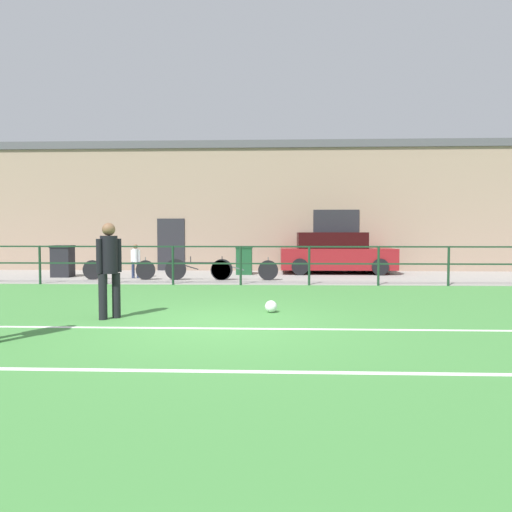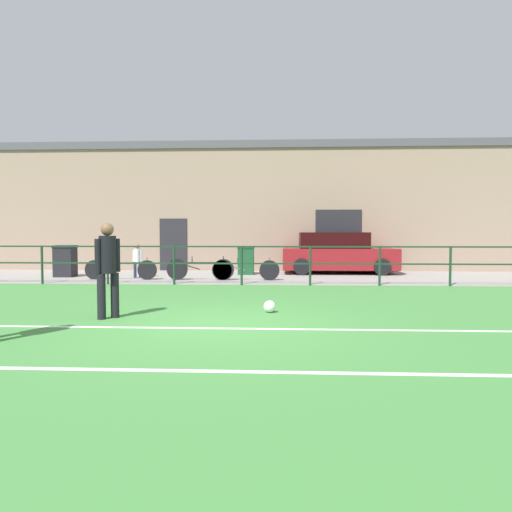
# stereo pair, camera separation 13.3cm
# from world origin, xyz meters

# --- Properties ---
(ground) EXTENTS (60.00, 44.00, 0.04)m
(ground) POSITION_xyz_m (0.00, 0.00, -0.02)
(ground) COLOR #42843D
(field_line_touchline) EXTENTS (36.00, 0.11, 0.00)m
(field_line_touchline) POSITION_xyz_m (0.00, -0.30, 0.00)
(field_line_touchline) COLOR white
(field_line_touchline) RESTS_ON ground
(field_line_hash) EXTENTS (36.00, 0.11, 0.00)m
(field_line_hash) POSITION_xyz_m (0.00, -2.64, 0.00)
(field_line_hash) COLOR white
(field_line_hash) RESTS_ON ground
(pavement_strip) EXTENTS (48.00, 5.00, 0.02)m
(pavement_strip) POSITION_xyz_m (0.00, 8.50, 0.01)
(pavement_strip) COLOR gray
(pavement_strip) RESTS_ON ground
(perimeter_fence) EXTENTS (36.07, 0.07, 1.15)m
(perimeter_fence) POSITION_xyz_m (0.00, 6.00, 0.75)
(perimeter_fence) COLOR #193823
(perimeter_fence) RESTS_ON ground
(clubhouse_facade) EXTENTS (28.00, 2.56, 5.17)m
(clubhouse_facade) POSITION_xyz_m (-0.00, 12.20, 2.60)
(clubhouse_facade) COLOR gray
(clubhouse_facade) RESTS_ON ground
(player_goalkeeper) EXTENTS (0.36, 0.36, 1.71)m
(player_goalkeeper) POSITION_xyz_m (-1.94, 0.49, 0.97)
(player_goalkeeper) COLOR black
(player_goalkeeper) RESTS_ON ground
(soccer_ball_match) EXTENTS (0.23, 0.23, 0.23)m
(soccer_ball_match) POSITION_xyz_m (0.93, 1.26, 0.12)
(soccer_ball_match) COLOR white
(soccer_ball_match) RESTS_ON ground
(spectator_child) EXTENTS (0.31, 0.20, 1.13)m
(spectator_child) POSITION_xyz_m (-3.66, 7.82, 0.66)
(spectator_child) COLOR #232D4C
(spectator_child) RESTS_ON pavement_strip
(parked_car_red) EXTENTS (4.18, 1.85, 1.53)m
(parked_car_red) POSITION_xyz_m (3.26, 9.96, 0.75)
(parked_car_red) COLOR maroon
(parked_car_red) RESTS_ON pavement_strip
(bicycle_parked_0) EXTENTS (2.16, 0.04, 0.74)m
(bicycle_parked_0) POSITION_xyz_m (0.02, 7.20, 0.35)
(bicycle_parked_0) COLOR black
(bicycle_parked_0) RESTS_ON pavement_strip
(bicycle_parked_1) EXTENTS (2.36, 0.04, 0.73)m
(bicycle_parked_1) POSITION_xyz_m (-4.03, 7.20, 0.35)
(bicycle_parked_1) COLOR black
(bicycle_parked_1) RESTS_ON pavement_strip
(bicycle_parked_2) EXTENTS (2.17, 0.04, 0.77)m
(bicycle_parked_2) POSITION_xyz_m (-1.43, 7.20, 0.37)
(bicycle_parked_2) COLOR black
(bicycle_parked_2) RESTS_ON pavement_strip
(trash_bin_0) EXTENTS (0.60, 0.51, 1.03)m
(trash_bin_0) POSITION_xyz_m (-0.11, 9.31, 0.54)
(trash_bin_0) COLOR #194C28
(trash_bin_0) RESTS_ON pavement_strip
(trash_bin_1) EXTENTS (0.68, 0.58, 1.08)m
(trash_bin_1) POSITION_xyz_m (-6.26, 8.09, 0.57)
(trash_bin_1) COLOR black
(trash_bin_1) RESTS_ON pavement_strip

